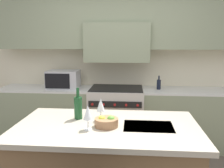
% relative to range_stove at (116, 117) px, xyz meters
% --- Properties ---
extents(back_cabinetry, '(10.00, 0.46, 2.70)m').
position_rel_range_stove_xyz_m(back_cabinetry, '(0.00, 0.27, 1.13)').
color(back_cabinetry, beige).
rests_on(back_cabinetry, ground_plane).
extents(back_counter, '(3.77, 0.62, 0.93)m').
position_rel_range_stove_xyz_m(back_counter, '(-0.00, 0.02, -0.01)').
color(back_counter, gray).
rests_on(back_counter, ground_plane).
extents(range_stove, '(0.85, 0.70, 0.95)m').
position_rel_range_stove_xyz_m(range_stove, '(0.00, 0.00, 0.00)').
color(range_stove, beige).
rests_on(range_stove, ground_plane).
extents(microwave, '(0.49, 0.37, 0.28)m').
position_rel_range_stove_xyz_m(microwave, '(-0.86, 0.02, 0.60)').
color(microwave, '#B7B7BC').
rests_on(microwave, back_counter).
extents(wine_bottle, '(0.08, 0.08, 0.31)m').
position_rel_range_stove_xyz_m(wine_bottle, '(-0.27, -1.54, 0.58)').
color(wine_bottle, '#194723').
rests_on(wine_bottle, kitchen_island).
extents(wine_glass_near, '(0.08, 0.08, 0.22)m').
position_rel_range_stove_xyz_m(wine_glass_near, '(-0.12, -1.83, 0.61)').
color(wine_glass_near, white).
rests_on(wine_glass_near, kitchen_island).
extents(wine_glass_far, '(0.08, 0.08, 0.22)m').
position_rel_range_stove_xyz_m(wine_glass_far, '(-0.05, -1.57, 0.61)').
color(wine_glass_far, white).
rests_on(wine_glass_far, kitchen_island).
extents(fruit_bowl, '(0.21, 0.21, 0.10)m').
position_rel_range_stove_xyz_m(fruit_bowl, '(0.03, -1.74, 0.51)').
color(fruit_bowl, '#996B47').
rests_on(fruit_bowl, kitchen_island).
extents(oil_bottle_on_counter, '(0.06, 0.06, 0.21)m').
position_rel_range_stove_xyz_m(oil_bottle_on_counter, '(0.66, 0.03, 0.54)').
color(oil_bottle_on_counter, black).
rests_on(oil_bottle_on_counter, back_counter).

